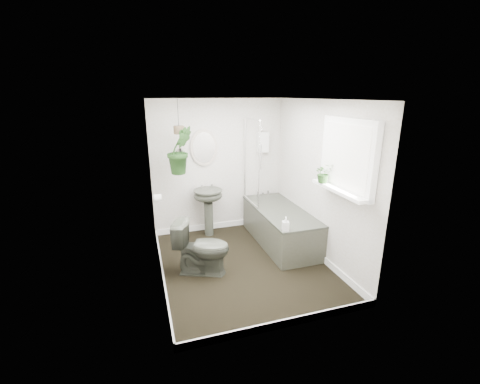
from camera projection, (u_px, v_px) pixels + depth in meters
name	position (u px, v px, depth m)	size (l,w,h in m)	color
floor	(243.00, 264.00, 4.66)	(2.30, 2.80, 0.02)	black
ceiling	(244.00, 99.00, 3.98)	(2.30, 2.80, 0.02)	white
wall_back	(218.00, 166.00, 5.61)	(2.30, 0.02, 2.30)	silver
wall_front	(290.00, 228.00, 3.04)	(2.30, 0.02, 2.30)	silver
wall_left	(155.00, 196.00, 3.99)	(0.02, 2.80, 2.30)	silver
wall_right	(319.00, 181.00, 4.66)	(0.02, 2.80, 2.30)	silver
skirting	(243.00, 261.00, 4.64)	(2.30, 2.80, 0.10)	white
bathtub	(280.00, 226.00, 5.26)	(0.72, 1.72, 0.58)	#34382F
bath_screen	(252.00, 162.00, 5.32)	(0.04, 0.72, 1.40)	silver
shower_box	(263.00, 142.00, 5.66)	(0.20, 0.10, 0.35)	white
oval_mirror	(204.00, 148.00, 5.40)	(0.46, 0.03, 0.62)	#B9AB9B
wall_sconce	(181.00, 155.00, 5.30)	(0.04, 0.04, 0.22)	black
toilet_roll_holder	(158.00, 198.00, 4.71)	(0.11, 0.11, 0.11)	white
window_recess	(348.00, 156.00, 3.85)	(0.08, 1.00, 0.90)	white
window_sill	(339.00, 190.00, 3.96)	(0.18, 1.00, 0.04)	white
window_blinds	(344.00, 156.00, 3.84)	(0.01, 0.86, 0.76)	white
toilet	(202.00, 247.00, 4.34)	(0.42, 0.74, 0.75)	#34382F
pedestal_sink	(209.00, 212.00, 5.52)	(0.48, 0.41, 0.82)	#34382F
sill_plant	(324.00, 173.00, 4.17)	(0.23, 0.20, 0.26)	black
hanging_plant	(180.00, 150.00, 4.89)	(0.40, 0.33, 0.73)	black
soap_bottle	(286.00, 224.00, 4.34)	(0.09, 0.09, 0.20)	black
hanging_pot	(179.00, 130.00, 4.80)	(0.16, 0.16, 0.12)	brown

